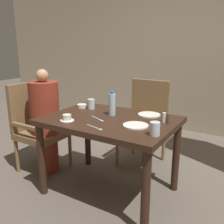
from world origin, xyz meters
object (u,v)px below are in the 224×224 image
at_px(glass_tall_near, 155,129).
at_px(glass_tall_mid, 91,104).
at_px(diner_in_left_chair, 45,121).
at_px(chair_left_side, 37,124).
at_px(teacup_with_saucer, 67,118).
at_px(chair_far_side, 145,119).
at_px(bowl_small, 82,106).
at_px(water_bottle, 112,104).
at_px(plate_main_left, 149,115).
at_px(plate_main_right, 136,125).

bearing_deg(glass_tall_near, glass_tall_mid, 155.26).
bearing_deg(diner_in_left_chair, chair_left_side, 180.00).
distance_m(teacup_with_saucer, glass_tall_mid, 0.47).
xyz_separation_m(chair_far_side, glass_tall_mid, (-0.35, -0.62, 0.28)).
height_order(teacup_with_saucer, bowl_small, teacup_with_saucer).
xyz_separation_m(bowl_small, water_bottle, (0.43, -0.08, 0.09)).
relative_size(chair_left_side, glass_tall_near, 9.57).
xyz_separation_m(teacup_with_saucer, water_bottle, (0.24, 0.37, 0.08)).
height_order(chair_left_side, bowl_small, chair_left_side).
height_order(chair_left_side, water_bottle, chair_left_side).
xyz_separation_m(chair_left_side, teacup_with_saucer, (0.71, -0.27, 0.25)).
relative_size(bowl_small, glass_tall_near, 0.98).
bearing_deg(glass_tall_mid, glass_tall_near, -24.74).
bearing_deg(glass_tall_near, chair_far_side, 117.27).
distance_m(plate_main_left, teacup_with_saucer, 0.78).
xyz_separation_m(glass_tall_near, glass_tall_mid, (-0.88, 0.41, 0.00)).
relative_size(plate_main_right, bowl_small, 2.08).
bearing_deg(plate_main_right, water_bottle, 151.31).
bearing_deg(glass_tall_near, teacup_with_saucer, -175.76).
relative_size(diner_in_left_chair, plate_main_left, 5.45).
xyz_separation_m(diner_in_left_chair, chair_far_side, (0.84, 0.82, -0.06)).
relative_size(chair_far_side, teacup_with_saucer, 8.05).
distance_m(chair_left_side, glass_tall_mid, 0.72).
bearing_deg(chair_far_side, teacup_with_saucer, -104.49).
distance_m(bowl_small, glass_tall_mid, 0.12).
height_order(diner_in_left_chair, glass_tall_mid, diner_in_left_chair).
bearing_deg(chair_far_side, glass_tall_mid, -119.61).
relative_size(teacup_with_saucer, bowl_small, 1.21).
bearing_deg(chair_far_side, water_bottle, -93.07).
bearing_deg(glass_tall_near, bowl_small, 158.40).
distance_m(teacup_with_saucer, bowl_small, 0.49).
relative_size(plate_main_right, glass_tall_near, 2.05).
xyz_separation_m(plate_main_right, glass_tall_near, (0.22, -0.13, 0.05)).
height_order(chair_left_side, plate_main_right, chair_left_side).
distance_m(diner_in_left_chair, chair_far_side, 1.17).
relative_size(chair_far_side, bowl_small, 9.74).
relative_size(chair_far_side, glass_tall_near, 9.57).
relative_size(teacup_with_saucer, glass_tall_near, 1.19).
height_order(plate_main_right, glass_tall_mid, glass_tall_mid).
bearing_deg(plate_main_right, glass_tall_near, -29.71).
distance_m(chair_left_side, plate_main_left, 1.31).
bearing_deg(chair_left_side, glass_tall_near, -7.84).
bearing_deg(water_bottle, plate_main_right, -28.69).
relative_size(plate_main_left, teacup_with_saucer, 1.72).
height_order(chair_far_side, plate_main_left, chair_far_side).
bearing_deg(plate_main_left, glass_tall_mid, -172.12).
relative_size(bowl_small, water_bottle, 0.45).
height_order(teacup_with_saucer, glass_tall_near, glass_tall_near).
bearing_deg(glass_tall_mid, water_bottle, -16.08).
distance_m(diner_in_left_chair, teacup_with_saucer, 0.65).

